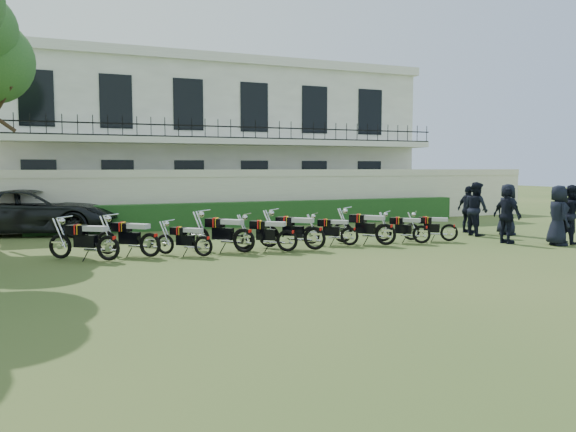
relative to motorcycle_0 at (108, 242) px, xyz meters
name	(u,v)px	position (x,y,z in m)	size (l,w,h in m)	color
ground	(317,252)	(5.65, -0.41, -0.51)	(100.00, 100.00, 0.00)	#344F1F
perimeter_wall	(236,197)	(5.65, 7.59, 0.66)	(30.00, 0.35, 2.30)	#F2E8CB
hedge	(265,214)	(6.65, 6.79, -0.01)	(18.00, 0.60, 1.00)	#19471B
building	(202,141)	(5.65, 13.55, 3.20)	(20.40, 9.60, 7.40)	white
motorcycle_0	(108,242)	(0.00, 0.00, 0.00)	(1.71, 1.26, 1.11)	black
motorcycle_1	(150,239)	(1.07, 0.20, 0.00)	(1.57, 1.42, 1.10)	black
motorcycle_2	(203,241)	(2.40, -0.21, -0.08)	(1.34, 1.23, 0.94)	black
motorcycle_3	(244,235)	(3.59, -0.03, 0.02)	(1.57, 1.57, 1.15)	black
motorcycle_4	(287,235)	(4.79, -0.25, -0.02)	(1.61, 1.24, 1.06)	black
motorcycle_5	(315,233)	(5.64, -0.27, 0.02)	(1.58, 1.54, 1.15)	black
motorcycle_6	(350,232)	(7.02, 0.21, -0.07)	(1.43, 1.17, 0.96)	black
motorcycle_7	(386,229)	(8.05, -0.19, 0.01)	(1.42, 1.63, 1.13)	black
motorcycle_8	(422,230)	(9.32, -0.24, -0.06)	(1.29, 1.36, 0.98)	black
motorcycle_9	(449,228)	(10.46, -0.13, -0.07)	(1.48, 1.07, 0.95)	black
suv	(34,212)	(-1.99, 7.12, 0.29)	(2.66, 5.77, 1.60)	black
officer_0	(558,215)	(13.02, -2.02, 0.41)	(0.90, 0.59, 1.85)	black
officer_1	(572,214)	(13.73, -1.90, 0.41)	(0.90, 0.70, 1.85)	black
officer_2	(507,216)	(11.89, -1.12, 0.37)	(1.03, 0.43, 1.76)	black
officer_3	(507,209)	(13.57, 0.66, 0.40)	(0.89, 0.58, 1.81)	black
officer_4	(476,209)	(12.40, 0.91, 0.43)	(0.92, 0.71, 1.89)	black
officer_5	(468,209)	(12.71, 1.67, 0.35)	(1.01, 0.42, 1.72)	black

